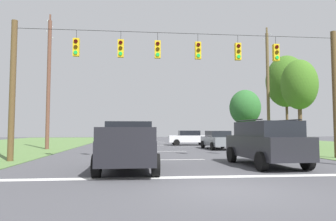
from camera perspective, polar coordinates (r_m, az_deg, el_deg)
name	(u,v)px	position (r m, az deg, el deg)	size (l,w,h in m)	color
ground_plane	(226,190)	(8.52, 10.93, -14.53)	(120.00, 120.00, 0.00)	#47474C
stop_bar_stripe	(207,177)	(10.61, 7.45, -12.36)	(14.97, 0.45, 0.01)	white
lane_dash_0	(182,160)	(16.47, 2.64, -9.27)	(0.15, 2.50, 0.01)	white
lane_dash_1	(170,151)	(22.66, 0.32, -7.73)	(0.15, 2.50, 0.01)	white
lane_dash_2	(161,145)	(31.57, -1.40, -6.58)	(0.15, 2.50, 0.01)	white
lane_dash_3	(157,143)	(37.16, -2.05, -6.13)	(0.15, 2.50, 0.01)	white
lane_dash_4	(155,141)	(41.93, -2.47, -5.85)	(0.15, 2.50, 0.01)	white
overhead_signal_span	(182,81)	(16.47, 2.60, 5.66)	(17.98, 0.31, 7.31)	brown
pickup_truck	(129,146)	(12.38, -7.48, -6.63)	(2.31, 5.41, 1.95)	black
suv_black	(265,142)	(14.24, 17.98, -5.71)	(2.41, 4.89, 2.05)	black
distant_car_crossing_white	(189,138)	(31.58, 4.01, -5.14)	(4.32, 2.05, 1.52)	silver
distant_car_oncoming	(218,140)	(25.52, 9.42, -5.46)	(2.20, 4.39, 1.52)	slate
utility_pole_mid_right	(268,88)	(28.17, 18.41, 4.05)	(0.27, 1.58, 10.79)	brown
utility_pole_near_left	(49,81)	(26.99, -21.68, 5.19)	(0.31, 1.81, 11.31)	brown
tree_roadside_right	(245,108)	(38.07, 14.39, 0.55)	(3.78, 3.78, 6.50)	brown
tree_roadside_far_right	(299,85)	(27.20, 23.59, 4.46)	(2.93, 2.93, 7.42)	brown
tree_roadside_left	(286,81)	(31.99, 21.47, 5.15)	(3.90, 3.90, 8.92)	brown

